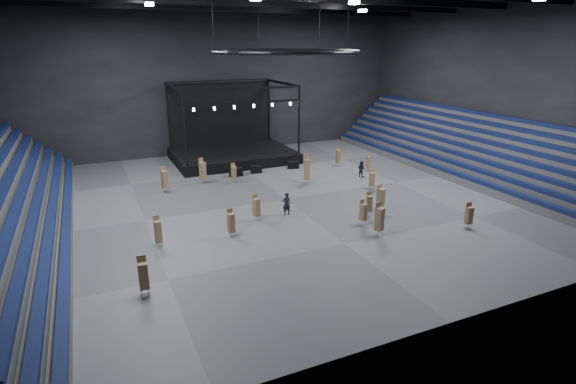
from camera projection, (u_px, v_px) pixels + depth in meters
name	position (u px, v px, depth m)	size (l,w,h in m)	color
floor	(285.00, 199.00, 41.31)	(50.00, 50.00, 0.00)	#4D4D4F
wall_back	(217.00, 81.00, 56.57)	(50.00, 0.20, 18.00)	black
wall_front	(473.00, 153.00, 20.31)	(50.00, 0.20, 18.00)	black
wall_right	(497.00, 88.00, 48.21)	(0.20, 42.00, 18.00)	black
bleachers_right	(474.00, 156.00, 49.72)	(7.20, 40.00, 6.40)	#474749
stage	(231.00, 148.00, 54.87)	(14.00, 10.00, 9.20)	black
truss_ring	(285.00, 51.00, 37.16)	(12.30, 12.30, 5.15)	black
floodlights	(307.00, 1.00, 32.56)	(28.60, 16.60, 0.25)	white
flight_case_left	(236.00, 172.00, 48.24)	(1.38, 0.69, 0.92)	black
flight_case_mid	(256.00, 169.00, 49.42)	(1.19, 0.59, 0.79)	black
flight_case_right	(293.00, 165.00, 51.21)	(1.22, 0.61, 0.82)	black
chair_stack_0	(165.00, 179.00, 42.92)	(0.63, 0.63, 2.49)	silver
chair_stack_1	(379.00, 218.00, 33.20)	(0.69, 0.69, 2.62)	silver
chair_stack_2	(307.00, 169.00, 45.31)	(0.72, 0.72, 3.07)	silver
chair_stack_3	(469.00, 215.00, 34.60)	(0.53, 0.53, 2.07)	silver
chair_stack_4	(234.00, 172.00, 45.81)	(0.48, 0.48, 2.05)	silver
chair_stack_5	(369.00, 203.00, 37.13)	(0.57, 0.57, 2.05)	silver
chair_stack_6	(338.00, 156.00, 51.86)	(0.49, 0.49, 2.31)	silver
chair_stack_7	(381.00, 197.00, 38.30)	(0.69, 0.69, 2.27)	silver
chair_stack_8	(363.00, 212.00, 35.25)	(0.52, 0.52, 2.07)	silver
chair_stack_9	(203.00, 170.00, 45.59)	(0.69, 0.69, 2.62)	silver
chair_stack_10	(158.00, 231.00, 31.37)	(0.48, 0.48, 2.33)	silver
chair_stack_11	(256.00, 207.00, 36.03)	(0.58, 0.58, 2.23)	silver
chair_stack_12	(231.00, 222.00, 33.03)	(0.51, 0.51, 2.20)	silver
chair_stack_13	(372.00, 179.00, 43.63)	(0.63, 0.63, 2.06)	silver
chair_stack_14	(143.00, 275.00, 25.35)	(0.56, 0.56, 2.41)	silver
chair_stack_15	(369.00, 162.00, 50.05)	(0.53, 0.53, 1.90)	silver
man_center	(286.00, 204.00, 37.28)	(0.72, 0.47, 1.97)	black
crew_member	(361.00, 169.00, 47.92)	(0.84, 0.65, 1.73)	black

